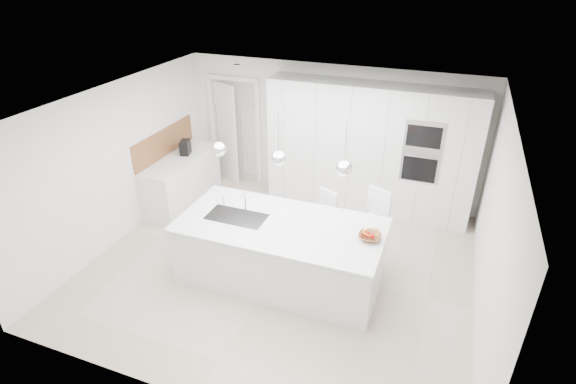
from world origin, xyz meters
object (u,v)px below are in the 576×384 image
at_px(island_base, 280,254).
at_px(bar_stool_left, 325,225).
at_px(bar_stool_right, 374,231).
at_px(espresso_machine, 185,147).
at_px(fruit_bowl, 370,237).

height_order(island_base, bar_stool_left, bar_stool_left).
bearing_deg(island_base, bar_stool_right, 33.50).
bearing_deg(island_base, espresso_machine, 146.33).
xyz_separation_m(island_base, bar_stool_left, (0.42, 0.81, 0.09)).
bearing_deg(espresso_machine, island_base, -49.69).
distance_m(island_base, fruit_bowl, 1.32).
bearing_deg(fruit_bowl, espresso_machine, 157.14).
height_order(island_base, bar_stool_right, bar_stool_right).
distance_m(bar_stool_left, bar_stool_right, 0.77).
bearing_deg(island_base, bar_stool_left, 62.85).
distance_m(espresso_machine, bar_stool_left, 3.12).
height_order(fruit_bowl, bar_stool_right, bar_stool_right).
xyz_separation_m(espresso_machine, bar_stool_right, (3.71, -0.90, -0.42)).
height_order(island_base, fruit_bowl, fruit_bowl).
bearing_deg(fruit_bowl, bar_stool_left, 138.45).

